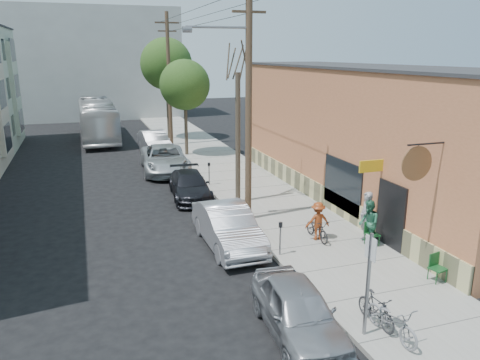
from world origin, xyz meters
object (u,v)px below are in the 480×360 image
object	(u,v)px
patron_green	(369,223)
car_4	(155,142)
parking_meter_far	(209,170)
car_3	(165,159)
utility_pole_near	(247,98)
patron_grey	(366,217)
car_2	(190,185)
tree_leafy_far	(166,64)
parked_bike_b	(392,320)
sign_post	(369,275)
parking_meter_near	(280,233)
patio_chair_b	(438,268)
cyclist	(318,221)
car_0	(298,311)
parked_bike_a	(376,309)
tree_leafy_mid	(185,85)
patio_chair_a	(372,234)
tree_bare	(238,139)
car_1	(228,227)
bus	(97,120)

from	to	relation	value
patron_green	car_4	bearing A→B (deg)	-151.03
parking_meter_far	car_3	bearing A→B (deg)	112.33
utility_pole_near	patron_grey	size ratio (longest dim) A/B	5.08
patron_grey	patron_green	xyz separation A→B (m)	(-0.12, -0.37, -0.11)
car_2	car_4	distance (m)	11.69
tree_leafy_far	parked_bike_b	distance (m)	31.14
sign_post	patron_grey	xyz separation A→B (m)	(3.53, 5.41, -0.70)
sign_post	tree_leafy_far	bearing A→B (deg)	89.15
parking_meter_near	patio_chair_b	bearing A→B (deg)	-41.27
parking_meter_near	patron_grey	size ratio (longest dim) A/B	0.63
parking_meter_near	cyclist	world-z (taller)	cyclist
patron_grey	car_0	distance (m)	6.91
sign_post	car_3	size ratio (longest dim) A/B	0.47
parked_bike_a	tree_leafy_mid	bearing A→B (deg)	86.04
sign_post	parked_bike_a	xyz separation A→B (m)	(0.54, 0.30, -1.23)
parking_meter_near	car_3	xyz separation A→B (m)	(-1.73, 14.00, -0.16)
patio_chair_a	car_2	bearing A→B (deg)	121.32
parking_meter_near	patron_green	world-z (taller)	patron_green
tree_leafy_mid	patron_grey	world-z (taller)	tree_leafy_mid
utility_pole_near	tree_bare	size ratio (longest dim) A/B	1.62
parking_meter_far	tree_bare	size ratio (longest dim) A/B	0.20
patron_green	car_3	xyz separation A→B (m)	(-5.23, 14.22, -0.20)
tree_leafy_far	car_1	world-z (taller)	tree_leafy_far
parking_meter_near	car_4	xyz separation A→B (m)	(-1.45, 19.90, -0.18)
tree_leafy_far	car_0	bearing A→B (deg)	-93.87
patio_chair_b	car_2	size ratio (longest dim) A/B	0.19
parked_bike_a	bus	size ratio (longest dim) A/B	0.13
utility_pole_near	cyclist	bearing A→B (deg)	-59.66
parking_meter_near	car_3	bearing A→B (deg)	97.03
car_4	patio_chair_b	bearing A→B (deg)	-80.39
sign_post	parking_meter_near	world-z (taller)	sign_post
car_0	car_1	bearing A→B (deg)	94.58
tree_leafy_far	car_2	distance (m)	17.87
car_0	patron_grey	bearing A→B (deg)	47.14
parking_meter_near	tree_leafy_mid	xyz separation A→B (m)	(0.55, 18.06, 4.06)
patio_chair_a	car_1	xyz separation A→B (m)	(-5.08, 1.99, 0.21)
parking_meter_far	patio_chair_a	bearing A→B (deg)	-70.25
car_0	bus	size ratio (longest dim) A/B	0.35
cyclist	patio_chair_b	bearing A→B (deg)	119.11
sign_post	parking_meter_far	bearing A→B (deg)	90.38
cyclist	car_4	size ratio (longest dim) A/B	0.31
tree_leafy_mid	parked_bike_a	size ratio (longest dim) A/B	4.45
bus	patio_chair_b	bearing A→B (deg)	-74.14
parked_bike_a	tree_bare	bearing A→B (deg)	86.26
car_0	car_2	world-z (taller)	car_0
sign_post	parked_bike_a	world-z (taller)	sign_post
parking_meter_near	car_1	bearing A→B (deg)	131.03
parking_meter_near	car_4	bearing A→B (deg)	94.17
patio_chair_b	car_2	xyz separation A→B (m)	(-5.39, 11.67, 0.07)
car_2	car_3	xyz separation A→B (m)	(-0.28, 5.79, 0.16)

